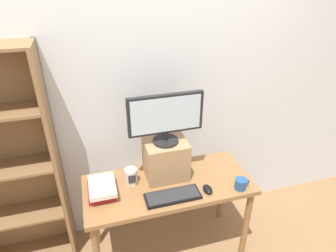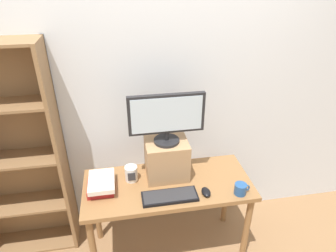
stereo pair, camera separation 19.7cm
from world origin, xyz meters
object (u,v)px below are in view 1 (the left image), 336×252
keyboard (173,196)px  coffee_mug (241,184)px  book_stack (102,189)px  computer_monitor (166,117)px  riser_box (166,159)px  bookshelf_unit (0,168)px  desk (168,193)px  computer_mouse (208,189)px  desk_speaker (131,176)px

keyboard → coffee_mug: size_ratio=3.45×
keyboard → book_stack: size_ratio=1.54×
computer_monitor → riser_box: bearing=90.0°
bookshelf_unit → book_stack: 0.76m
desk → computer_monitor: computer_monitor is taller
bookshelf_unit → computer_mouse: bearing=-18.2°
coffee_mug → desk_speaker: size_ratio=0.96×
bookshelf_unit → keyboard: bookshelf_unit is taller
coffee_mug → desk_speaker: desk_speaker is taller
desk → book_stack: 0.52m
keyboard → desk_speaker: desk_speaker is taller
desk → book_stack: (-0.50, 0.02, 0.14)m
desk → keyboard: 0.20m
riser_box → keyboard: size_ratio=0.80×
bookshelf_unit → keyboard: bearing=-21.7°
desk → bookshelf_unit: (-1.19, 0.31, 0.27)m
coffee_mug → desk: bearing=157.8°
riser_box → bookshelf_unit: bearing=170.4°
bookshelf_unit → computer_mouse: bookshelf_unit is taller
riser_box → keyboard: (-0.02, -0.27, -0.14)m
keyboard → book_stack: (-0.49, 0.18, 0.04)m
keyboard → book_stack: book_stack is taller
coffee_mug → computer_monitor: bearing=147.9°
book_stack → coffee_mug: (1.00, -0.23, -0.01)m
desk → desk_speaker: size_ratio=10.54×
computer_monitor → keyboard: 0.57m
bookshelf_unit → riser_box: size_ratio=5.62×
book_stack → desk: bearing=-2.2°
bookshelf_unit → desk_speaker: (0.92, -0.22, -0.11)m
keyboard → coffee_mug: bearing=-4.9°
riser_box → computer_mouse: 0.39m
computer_monitor → book_stack: computer_monitor is taller
desk → coffee_mug: size_ratio=11.01×
computer_mouse → coffee_mug: size_ratio=0.89×
computer_mouse → book_stack: size_ratio=0.40×
bookshelf_unit → computer_monitor: (1.20, -0.20, 0.35)m
bookshelf_unit → desk_speaker: bearing=-13.4°
bookshelf_unit → riser_box: bookshelf_unit is taller
computer_monitor → computer_mouse: (0.25, -0.27, -0.50)m
riser_box → book_stack: (-0.51, -0.09, -0.11)m
desk → computer_mouse: (0.25, -0.17, 0.11)m
book_stack → keyboard: bearing=-20.4°
computer_monitor → computer_mouse: computer_monitor is taller
riser_box → coffee_mug: riser_box is taller
computer_monitor → desk_speaker: bearing=-177.0°
riser_box → computer_monitor: (0.00, -0.00, 0.36)m
desk → desk_speaker: bearing=161.8°
keyboard → desk_speaker: size_ratio=3.30×
computer_mouse → book_stack: book_stack is taller
book_stack → coffee_mug: 1.03m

